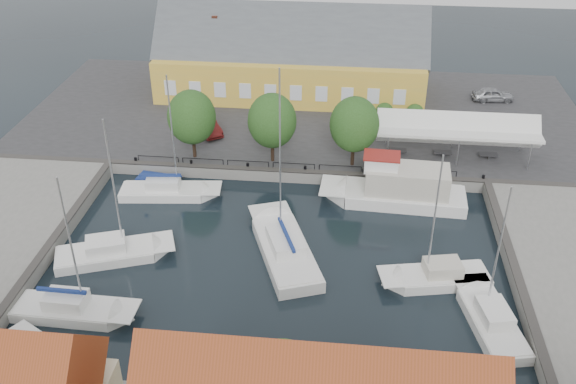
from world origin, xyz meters
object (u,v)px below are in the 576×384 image
object	(u,v)px
warehouse	(286,61)
car_silver	(493,95)
tent_canopy	(458,129)
west_boat_a	(168,193)
trawler	(399,191)
launch_nw	(158,181)
west_boat_d	(73,312)
center_sailboat	(284,250)
west_boat_c	(112,254)
car_red	(207,125)
launch_sw	(36,352)
east_boat_b	(437,279)
east_boat_c	(490,321)

from	to	relation	value
warehouse	car_silver	size ratio (longest dim) A/B	6.67
tent_canopy	west_boat_a	bearing A→B (deg)	-162.43
trawler	launch_nw	size ratio (longest dim) A/B	3.06
warehouse	west_boat_d	xyz separation A→B (m)	(-9.67, -36.48, -4.16)
center_sailboat	west_boat_c	bearing A→B (deg)	-172.04
trawler	west_boat_d	distance (m)	26.51
warehouse	west_boat_a	world-z (taller)	west_boat_a
warehouse	car_silver	xyz separation A→B (m)	(22.13, -0.54, -2.70)
warehouse	car_red	world-z (taller)	warehouse
west_boat_a	launch_nw	bearing A→B (deg)	124.94
car_red	trawler	xyz separation A→B (m)	(17.88, -9.23, -0.75)
trawler	launch_sw	distance (m)	29.44
west_boat_c	launch_sw	distance (m)	9.73
warehouse	west_boat_c	bearing A→B (deg)	-107.00
car_red	launch_nw	distance (m)	8.70
warehouse	car_red	xyz separation A→B (m)	(-6.41, -11.26, -2.66)
east_boat_b	launch_sw	bearing A→B (deg)	-159.13
car_silver	center_sailboat	distance (m)	33.99
car_red	west_boat_d	xyz separation A→B (m)	(-3.26, -25.22, -1.50)
tent_canopy	center_sailboat	distance (m)	20.33
west_boat_c	launch_nw	distance (m)	10.91
tent_canopy	launch_nw	bearing A→B (deg)	-167.80
car_red	east_boat_c	size ratio (longest dim) A/B	0.46
trawler	tent_canopy	bearing A→B (deg)	52.30
west_boat_c	center_sailboat	bearing A→B (deg)	7.96
east_boat_b	east_boat_c	distance (m)	4.88
center_sailboat	trawler	xyz separation A→B (m)	(8.48, 8.10, 0.65)
warehouse	launch_sw	size ratio (longest dim) A/B	4.93
east_boat_c	west_boat_c	distance (m)	26.22
center_sailboat	launch_nw	distance (m)	15.12
east_boat_c	west_boat_a	world-z (taller)	west_boat_a
car_silver	east_boat_b	world-z (taller)	east_boat_b
west_boat_c	west_boat_d	size ratio (longest dim) A/B	1.05
car_red	east_boat_b	world-z (taller)	east_boat_b
car_silver	east_boat_c	distance (m)	34.51
east_boat_b	launch_nw	distance (m)	25.33
warehouse	car_red	size ratio (longest dim) A/B	6.11
tent_canopy	trawler	size ratio (longest dim) A/B	1.15
car_silver	launch_sw	bearing A→B (deg)	134.87
warehouse	trawler	world-z (taller)	warehouse
launch_sw	warehouse	bearing A→B (deg)	75.12
center_sailboat	east_boat_c	size ratio (longest dim) A/B	1.41
tent_canopy	east_boat_c	xyz separation A→B (m)	(0.00, -20.72, -3.42)
car_silver	launch_nw	world-z (taller)	car_silver
tent_canopy	launch_nw	xyz separation A→B (m)	(-25.61, -5.54, -3.59)
tent_canopy	center_sailboat	xyz separation A→B (m)	(-13.61, -14.73, -3.32)
west_boat_d	east_boat_c	bearing A→B (deg)	4.14
car_red	launch_sw	xyz separation A→B (m)	(-4.20, -28.67, -1.68)
launch_sw	west_boat_d	bearing A→B (deg)	74.68
car_silver	west_boat_d	world-z (taller)	west_boat_d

